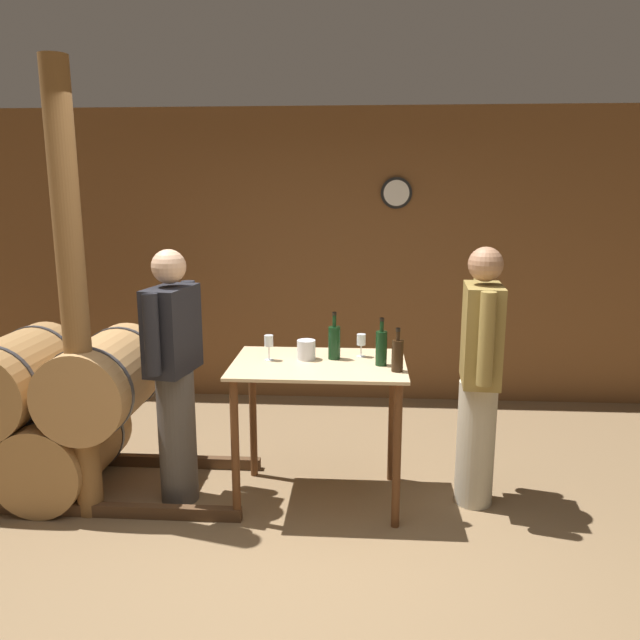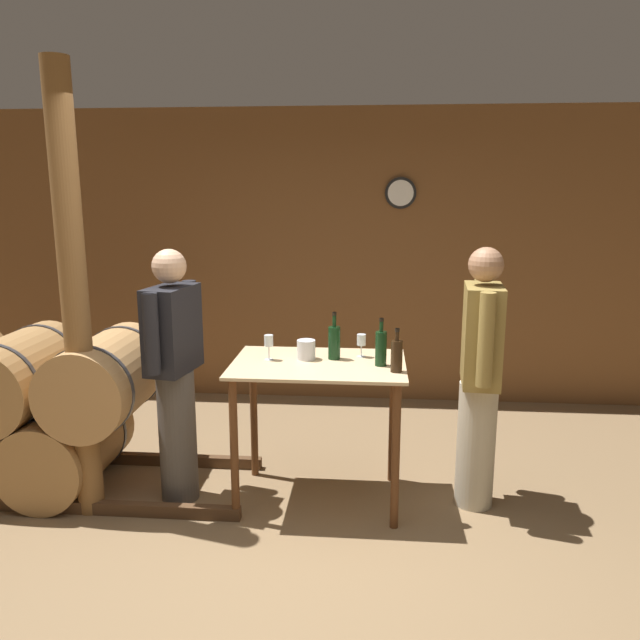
# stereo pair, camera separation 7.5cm
# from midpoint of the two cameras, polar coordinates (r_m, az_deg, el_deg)

# --- Properties ---
(ground_plane) EXTENTS (14.00, 14.00, 0.00)m
(ground_plane) POSITION_cam_midpoint_polar(r_m,az_deg,el_deg) (3.52, -2.58, -22.55)
(ground_plane) COLOR brown
(back_wall) EXTENTS (8.40, 0.08, 2.70)m
(back_wall) POSITION_cam_midpoint_polar(r_m,az_deg,el_deg) (5.83, 1.05, 5.71)
(back_wall) COLOR brown
(back_wall) RESTS_ON ground_plane
(barrel_rack) EXTENTS (3.70, 0.89, 1.07)m
(barrel_rack) POSITION_cam_midpoint_polar(r_m,az_deg,el_deg) (4.74, -26.69, -7.46)
(barrel_rack) COLOR #4C331E
(barrel_rack) RESTS_ON ground_plane
(tasting_table) EXTENTS (1.08, 0.74, 0.93)m
(tasting_table) POSITION_cam_midpoint_polar(r_m,az_deg,el_deg) (3.95, 0.42, -6.39)
(tasting_table) COLOR #D1B284
(tasting_table) RESTS_ON ground_plane
(wooden_post) EXTENTS (0.16, 0.16, 2.70)m
(wooden_post) POSITION_cam_midpoint_polar(r_m,az_deg,el_deg) (3.92, -21.00, 1.74)
(wooden_post) COLOR brown
(wooden_post) RESTS_ON ground_plane
(wine_bottle_far_left) EXTENTS (0.08, 0.08, 0.30)m
(wine_bottle_far_left) POSITION_cam_midpoint_polar(r_m,az_deg,el_deg) (3.95, 1.86, -2.00)
(wine_bottle_far_left) COLOR black
(wine_bottle_far_left) RESTS_ON tasting_table
(wine_bottle_left) EXTENTS (0.07, 0.07, 0.30)m
(wine_bottle_left) POSITION_cam_midpoint_polar(r_m,az_deg,el_deg) (3.82, 6.16, -2.50)
(wine_bottle_left) COLOR black
(wine_bottle_left) RESTS_ON tasting_table
(wine_bottle_center) EXTENTS (0.07, 0.07, 0.26)m
(wine_bottle_center) POSITION_cam_midpoint_polar(r_m,az_deg,el_deg) (3.71, 7.60, -3.19)
(wine_bottle_center) COLOR black
(wine_bottle_center) RESTS_ON tasting_table
(wine_glass_near_left) EXTENTS (0.06, 0.06, 0.16)m
(wine_glass_near_left) POSITION_cam_midpoint_polar(r_m,az_deg,el_deg) (3.93, -4.17, -2.01)
(wine_glass_near_left) COLOR silver
(wine_glass_near_left) RESTS_ON tasting_table
(wine_glass_near_center) EXTENTS (0.06, 0.06, 0.15)m
(wine_glass_near_center) POSITION_cam_midpoint_polar(r_m,az_deg,el_deg) (4.01, 4.34, -1.92)
(wine_glass_near_center) COLOR silver
(wine_glass_near_center) RESTS_ON tasting_table
(ice_bucket) EXTENTS (0.12, 0.12, 0.12)m
(ice_bucket) POSITION_cam_midpoint_polar(r_m,az_deg,el_deg) (3.95, -0.73, -2.73)
(ice_bucket) COLOR silver
(ice_bucket) RESTS_ON tasting_table
(person_host) EXTENTS (0.29, 0.58, 1.63)m
(person_host) POSITION_cam_midpoint_polar(r_m,az_deg,el_deg) (4.03, -12.64, -4.62)
(person_host) COLOR #4C4742
(person_host) RESTS_ON ground_plane
(person_visitor_with_scarf) EXTENTS (0.25, 0.59, 1.65)m
(person_visitor_with_scarf) POSITION_cam_midpoint_polar(r_m,az_deg,el_deg) (3.99, 14.93, -4.75)
(person_visitor_with_scarf) COLOR #B7AD93
(person_visitor_with_scarf) RESTS_ON ground_plane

